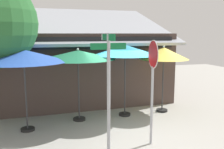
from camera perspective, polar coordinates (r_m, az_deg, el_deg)
The scene contains 8 objects.
ground_plane at distance 8.52m, azimuth 3.87°, elevation -12.22°, with size 28.00×28.00×0.10m, color #9E9B93.
cafe_building at distance 12.24m, azimuth -6.99°, elevation 2.49°, with size 7.85×5.48×4.45m.
street_sign_post at distance 6.26m, azimuth -0.79°, elevation -1.46°, with size 0.92×0.98×3.09m.
stop_sign at distance 6.82m, azimuth 9.26°, elevation 0.35°, with size 0.12×0.76×2.91m.
patio_umbrella_royal_blue_left at distance 8.12m, azimuth -19.54°, elevation 3.95°, with size 2.69×2.69×2.67m.
patio_umbrella_forest_green_center at distance 8.72m, azimuth -7.79°, elevation 4.37°, with size 2.62×2.62×2.58m.
patio_umbrella_teal_right at distance 9.17m, azimuth 3.02°, elevation 5.49°, with size 2.37×2.37×2.74m.
patio_umbrella_mustard_far_right at distance 9.87m, azimuth 11.73°, elevation 4.63°, with size 1.91×1.91×2.62m.
Camera 1 is at (-2.93, -7.36, 3.07)m, focal length 40.05 mm.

